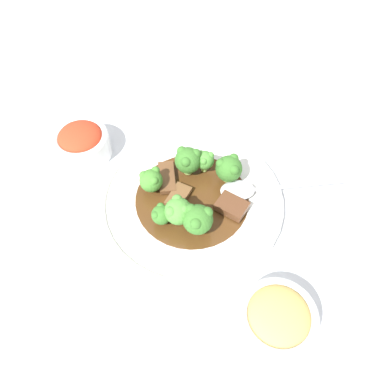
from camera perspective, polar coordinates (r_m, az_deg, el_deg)
The scene contains 16 objects.
ground_plane at distance 0.66m, azimuth 0.00°, elevation -1.69°, with size 4.00×4.00×0.00m, color silver.
main_plate at distance 0.65m, azimuth 0.00°, elevation -1.21°, with size 0.32×0.32×0.02m.
beef_strip_0 at distance 0.64m, azimuth -2.08°, elevation -0.64°, with size 0.05×0.04×0.01m.
beef_strip_1 at distance 0.63m, azimuth 6.08°, elevation -2.16°, with size 0.05×0.06×0.01m.
beef_strip_2 at distance 0.66m, azimuth -3.85°, elevation 2.25°, with size 0.07×0.05×0.01m.
broccoli_floret_0 at distance 0.65m, azimuth -0.62°, elevation 4.91°, with size 0.05×0.05×0.06m.
broccoli_floret_1 at distance 0.64m, azimuth -6.19°, elevation 1.98°, with size 0.04×0.04×0.05m.
broccoli_floret_2 at distance 0.60m, azimuth -4.68°, elevation -3.43°, with size 0.03×0.03×0.04m.
broccoli_floret_3 at distance 0.66m, azimuth 1.93°, elevation 4.90°, with size 0.03×0.03×0.04m.
broccoli_floret_4 at distance 0.64m, azimuth 5.65°, elevation 3.62°, with size 0.05×0.05×0.05m.
broccoli_floret_5 at distance 0.59m, azimuth -2.11°, elevation -2.88°, with size 0.04×0.04×0.05m.
broccoli_floret_6 at distance 0.58m, azimuth 0.89°, elevation -4.16°, with size 0.05×0.05×0.06m.
serving_spoon at distance 0.65m, azimuth 8.79°, elevation 0.42°, with size 0.10×0.22×0.01m.
side_bowl_kimchi at distance 0.74m, azimuth -16.43°, elevation 7.27°, with size 0.10×0.10×0.06m.
side_bowl_appetizer at distance 0.56m, azimuth 12.85°, elevation -18.24°, with size 0.11×0.11×0.06m.
sauce_dish at distance 0.75m, azimuth 16.45°, elevation 5.85°, with size 0.07×0.07×0.01m.
Camera 1 is at (0.35, 0.08, 0.55)m, focal length 35.00 mm.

